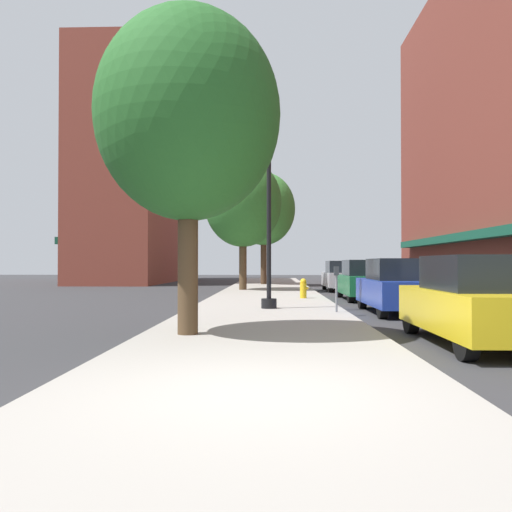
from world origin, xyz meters
name	(u,v)px	position (x,y,z in m)	size (l,w,h in m)	color
ground_plane	(356,297)	(4.00, 18.00, 0.00)	(90.00, 90.00, 0.00)	#2D2D30
sidewalk_slab	(268,294)	(0.00, 19.00, 0.06)	(4.80, 50.00, 0.12)	gray
building_far_background	(138,179)	(-11.01, 37.00, 8.60)	(6.80, 18.00, 17.24)	brown
lamppost	(269,209)	(0.11, 10.36, 3.20)	(0.48, 0.48, 5.90)	black
fire_hydrant	(303,288)	(1.45, 15.12, 0.52)	(0.33, 0.26, 0.79)	gold
parking_meter_near	(336,283)	(2.05, 9.17, 0.95)	(0.14, 0.09, 1.31)	slate
tree_near	(264,209)	(-0.40, 29.35, 5.21)	(4.30, 4.30, 7.58)	#422D1E
tree_mid	(188,116)	(-1.45, 4.44, 4.43)	(3.66, 3.66, 6.44)	#4C3823
tree_far	(243,203)	(-1.37, 21.77, 4.75)	(4.12, 4.12, 7.02)	#4C3823
car_yellow	(477,302)	(4.00, 3.96, 0.81)	(1.80, 4.30, 1.66)	black
car_blue	(397,287)	(4.00, 10.07, 0.81)	(1.80, 4.30, 1.66)	black
car_green	(364,281)	(4.00, 15.82, 0.81)	(1.80, 4.30, 1.66)	black
car_silver	(341,276)	(4.00, 22.84, 0.81)	(1.80, 4.30, 1.66)	black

